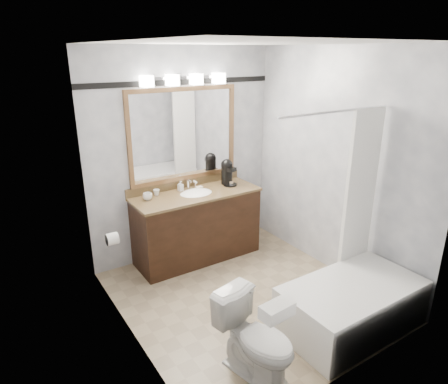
% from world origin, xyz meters
% --- Properties ---
extents(room, '(2.42, 2.62, 2.52)m').
position_xyz_m(room, '(0.00, 0.00, 1.25)').
color(room, gray).
rests_on(room, ground).
extents(vanity, '(1.53, 0.58, 0.97)m').
position_xyz_m(vanity, '(0.00, 1.02, 0.44)').
color(vanity, black).
rests_on(vanity, ground).
extents(mirror, '(1.40, 0.04, 1.10)m').
position_xyz_m(mirror, '(0.00, 1.28, 1.50)').
color(mirror, olive).
rests_on(mirror, room).
extents(vanity_light_bar, '(1.02, 0.14, 0.12)m').
position_xyz_m(vanity_light_bar, '(0.00, 1.23, 2.13)').
color(vanity_light_bar, silver).
rests_on(vanity_light_bar, room).
extents(accent_stripe, '(2.40, 0.01, 0.06)m').
position_xyz_m(accent_stripe, '(0.00, 1.29, 2.10)').
color(accent_stripe, black).
rests_on(accent_stripe, room).
extents(bathtub, '(1.30, 0.75, 1.96)m').
position_xyz_m(bathtub, '(0.55, -0.90, 0.28)').
color(bathtub, white).
rests_on(bathtub, ground).
extents(tp_roll, '(0.11, 0.12, 0.12)m').
position_xyz_m(tp_roll, '(-1.14, 0.66, 0.70)').
color(tp_roll, white).
rests_on(tp_roll, room).
extents(toilet, '(0.51, 0.73, 0.68)m').
position_xyz_m(toilet, '(-0.55, -0.90, 0.34)').
color(toilet, white).
rests_on(toilet, ground).
extents(tissue_box, '(0.25, 0.15, 0.10)m').
position_xyz_m(tissue_box, '(-0.55, -1.12, 0.73)').
color(tissue_box, white).
rests_on(tissue_box, toilet).
extents(coffee_maker, '(0.17, 0.21, 0.33)m').
position_xyz_m(coffee_maker, '(0.48, 1.08, 1.02)').
color(coffee_maker, black).
rests_on(coffee_maker, vanity).
extents(cup_left, '(0.13, 0.13, 0.08)m').
position_xyz_m(cup_left, '(-0.57, 1.11, 0.89)').
color(cup_left, white).
rests_on(cup_left, vanity).
extents(cup_right, '(0.08, 0.08, 0.07)m').
position_xyz_m(cup_right, '(-0.42, 1.20, 0.88)').
color(cup_right, white).
rests_on(cup_right, vanity).
extents(soap_bottle_a, '(0.06, 0.06, 0.12)m').
position_xyz_m(soap_bottle_a, '(-0.12, 1.19, 0.91)').
color(soap_bottle_a, white).
rests_on(soap_bottle_a, vanity).
extents(soap_bar, '(0.08, 0.06, 0.03)m').
position_xyz_m(soap_bar, '(0.11, 1.13, 0.86)').
color(soap_bar, beige).
rests_on(soap_bar, vanity).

